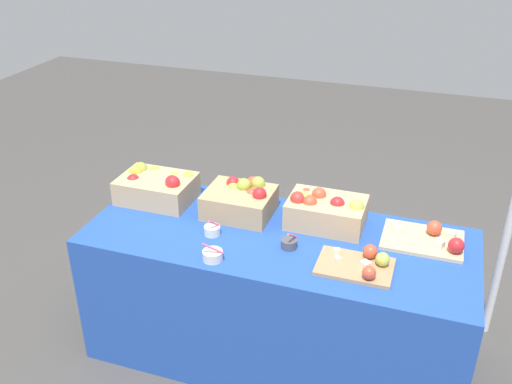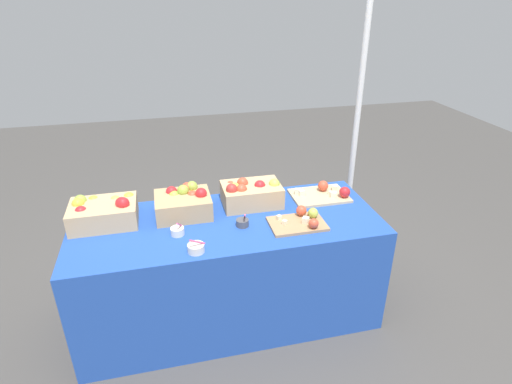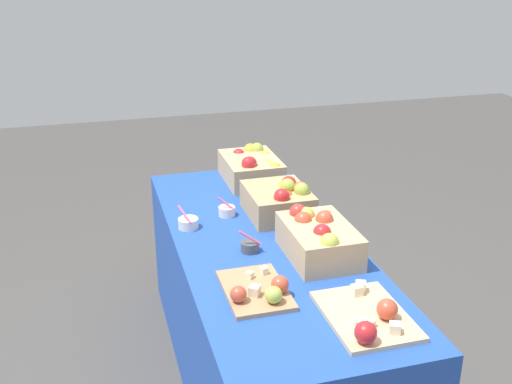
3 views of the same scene
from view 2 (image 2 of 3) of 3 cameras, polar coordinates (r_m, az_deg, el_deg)
name	(u,v)px [view 2 (image 2 of 3)]	position (r m, az deg, el deg)	size (l,w,h in m)	color
ground_plane	(230,312)	(3.03, -3.53, -16.10)	(10.00, 10.00, 0.00)	#474442
table	(229,269)	(2.79, -3.74, -10.49)	(1.90, 0.76, 0.74)	#234CAD
apple_crate_left	(104,212)	(2.69, -20.11, -2.55)	(0.39, 0.28, 0.18)	tan
apple_crate_middle	(184,203)	(2.67, -9.86, -1.46)	(0.34, 0.28, 0.18)	tan
apple_crate_right	(250,193)	(2.74, -0.77, -0.17)	(0.38, 0.26, 0.18)	tan
cutting_board_front	(301,221)	(2.55, 6.19, -3.91)	(0.34, 0.23, 0.08)	tan
cutting_board_back	(323,194)	(2.90, 9.16, -0.21)	(0.38, 0.28, 0.09)	#D1B284
sample_bowl_near	(178,231)	(2.48, -10.68, -5.27)	(0.08, 0.08, 0.10)	silver
sample_bowl_mid	(243,222)	(2.52, -1.86, -4.19)	(0.08, 0.10, 0.11)	#4C4C51
sample_bowl_far	(196,248)	(2.31, -8.20, -7.59)	(0.10, 0.09, 0.11)	silver
tent_pole	(356,128)	(3.25, 13.53, 8.56)	(0.04, 0.04, 2.18)	white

